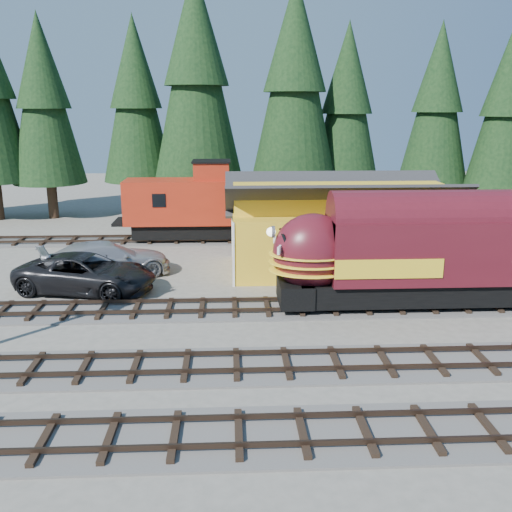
{
  "coord_description": "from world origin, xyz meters",
  "views": [
    {
      "loc": [
        -6.19,
        -20.74,
        9.08
      ],
      "look_at": [
        -5.01,
        4.0,
        2.55
      ],
      "focal_mm": 40.0,
      "sensor_mm": 36.0,
      "label": 1
    }
  ],
  "objects_px": {
    "depot": "(339,218)",
    "locomotive": "(429,256)",
    "pickup_truck_b": "(106,260)",
    "caboose": "(199,205)",
    "pickup_truck_a": "(86,274)"
  },
  "relations": [
    {
      "from": "depot",
      "to": "caboose",
      "type": "relative_size",
      "value": 1.3
    },
    {
      "from": "locomotive",
      "to": "depot",
      "type": "bearing_deg",
      "value": 113.98
    },
    {
      "from": "locomotive",
      "to": "pickup_truck_a",
      "type": "xyz_separation_m",
      "value": [
        -16.27,
        2.97,
        -1.47
      ]
    },
    {
      "from": "depot",
      "to": "locomotive",
      "type": "bearing_deg",
      "value": -66.02
    },
    {
      "from": "caboose",
      "to": "pickup_truck_a",
      "type": "height_order",
      "value": "caboose"
    },
    {
      "from": "locomotive",
      "to": "caboose",
      "type": "relative_size",
      "value": 1.55
    },
    {
      "from": "pickup_truck_b",
      "to": "caboose",
      "type": "bearing_deg",
      "value": -52.71
    },
    {
      "from": "locomotive",
      "to": "pickup_truck_b",
      "type": "relative_size",
      "value": 2.2
    },
    {
      "from": "caboose",
      "to": "pickup_truck_b",
      "type": "height_order",
      "value": "caboose"
    },
    {
      "from": "pickup_truck_a",
      "to": "pickup_truck_b",
      "type": "bearing_deg",
      "value": 2.44
    },
    {
      "from": "depot",
      "to": "pickup_truck_b",
      "type": "distance_m",
      "value": 13.07
    },
    {
      "from": "depot",
      "to": "locomotive",
      "type": "distance_m",
      "value": 7.13
    },
    {
      "from": "depot",
      "to": "pickup_truck_b",
      "type": "height_order",
      "value": "depot"
    },
    {
      "from": "depot",
      "to": "pickup_truck_b",
      "type": "relative_size",
      "value": 1.86
    },
    {
      "from": "pickup_truck_a",
      "to": "pickup_truck_b",
      "type": "distance_m",
      "value": 2.48
    }
  ]
}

